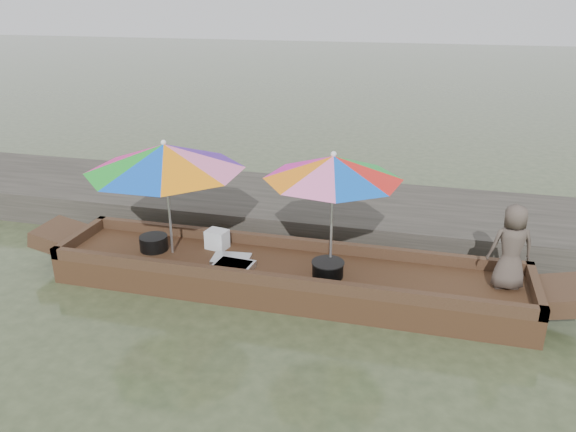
% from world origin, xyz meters
% --- Properties ---
extents(water, '(80.00, 80.00, 0.00)m').
position_xyz_m(water, '(0.00, 0.00, 0.00)').
color(water, '#353F26').
rests_on(water, ground).
extents(dock, '(22.00, 2.20, 0.50)m').
position_xyz_m(dock, '(0.00, 2.20, 0.25)').
color(dock, '#2D2B26').
rests_on(dock, ground).
extents(boat_hull, '(6.09, 1.20, 0.35)m').
position_xyz_m(boat_hull, '(0.00, 0.00, 0.17)').
color(boat_hull, '#3D2918').
rests_on(boat_hull, water).
extents(cooking_pot, '(0.38, 0.38, 0.20)m').
position_xyz_m(cooking_pot, '(-1.87, 0.02, 0.45)').
color(cooking_pot, black).
rests_on(cooking_pot, boat_hull).
extents(tray_crayfish, '(0.52, 0.38, 0.09)m').
position_xyz_m(tray_crayfish, '(-0.61, -0.27, 0.39)').
color(tray_crayfish, silver).
rests_on(tray_crayfish, boat_hull).
extents(tray_scallop, '(0.52, 0.39, 0.06)m').
position_xyz_m(tray_scallop, '(-0.73, -0.06, 0.38)').
color(tray_scallop, silver).
rests_on(tray_scallop, boat_hull).
extents(charcoal_grill, '(0.38, 0.38, 0.18)m').
position_xyz_m(charcoal_grill, '(0.57, -0.14, 0.44)').
color(charcoal_grill, black).
rests_on(charcoal_grill, boat_hull).
extents(supply_bag, '(0.32, 0.27, 0.26)m').
position_xyz_m(supply_bag, '(-1.05, 0.29, 0.48)').
color(supply_bag, silver).
rests_on(supply_bag, boat_hull).
extents(vendor, '(0.57, 0.44, 1.05)m').
position_xyz_m(vendor, '(2.68, 0.12, 0.87)').
color(vendor, '#493F37').
rests_on(vendor, boat_hull).
extents(umbrella_bow, '(2.67, 2.67, 1.55)m').
position_xyz_m(umbrella_bow, '(-1.59, 0.00, 1.12)').
color(umbrella_bow, pink).
rests_on(umbrella_bow, boat_hull).
extents(umbrella_stern, '(1.99, 1.99, 1.55)m').
position_xyz_m(umbrella_stern, '(0.58, 0.00, 1.12)').
color(umbrella_stern, green).
rests_on(umbrella_stern, boat_hull).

